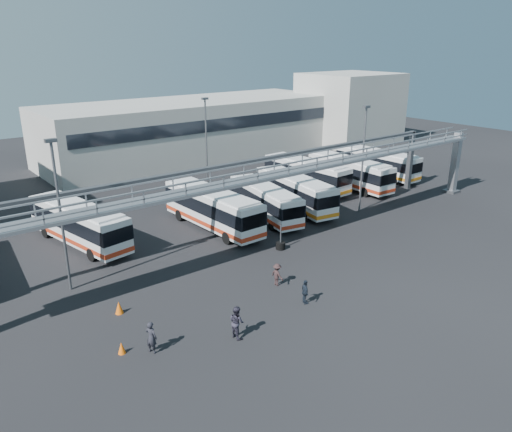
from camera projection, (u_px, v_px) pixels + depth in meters
ground at (324, 267)px, 36.96m from camera, size 140.00×140.00×0.00m
gantry at (274, 179)px, 39.50m from camera, size 51.40×5.15×7.10m
warehouse at (193, 129)px, 70.85m from camera, size 42.00×14.00×8.00m
building_right at (350, 108)px, 81.02m from camera, size 14.00×12.00×11.00m
light_pole_left at (60, 209)px, 31.70m from camera, size 0.70×0.35×10.21m
light_pole_mid at (363, 154)px, 47.25m from camera, size 0.70×0.35×10.21m
light_pole_back at (206, 140)px, 53.73m from camera, size 0.70×0.35×10.21m
bus_2 at (79, 223)px, 40.39m from camera, size 4.63×11.61×3.44m
bus_4 at (213, 208)px, 43.87m from camera, size 3.02×11.67×3.52m
bus_5 at (265, 200)px, 46.64m from camera, size 4.28×10.61×3.14m
bus_6 at (295, 191)px, 49.21m from camera, size 4.20×11.25×3.34m
bus_7 at (306, 173)px, 55.65m from camera, size 3.07×11.18×3.36m
bus_8 at (349, 172)px, 56.28m from camera, size 3.07×11.29×3.40m
bus_9 at (377, 162)px, 60.69m from camera, size 2.82×11.05×3.34m
pedestrian_a at (151, 337)px, 26.50m from camera, size 0.67×0.79×1.85m
pedestrian_b at (237, 322)px, 27.88m from camera, size 0.73×0.94×1.92m
pedestrian_c at (277, 275)px, 33.91m from camera, size 0.64×1.05×1.59m
pedestrian_d at (305, 292)px, 31.52m from camera, size 0.74×1.03×1.62m
cone_left at (122, 348)px, 26.61m from camera, size 0.46×0.46×0.67m
cone_right at (119, 307)px, 30.51m from camera, size 0.67×0.67×0.80m
tire_stack at (281, 245)px, 39.97m from camera, size 0.76×0.76×2.16m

